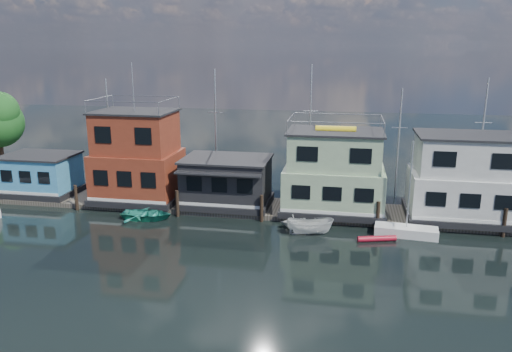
% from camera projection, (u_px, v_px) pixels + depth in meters
% --- Properties ---
extents(ground, '(160.00, 160.00, 0.00)m').
position_uv_depth(ground, '(190.00, 267.00, 31.58)').
color(ground, black).
rests_on(ground, ground).
extents(dock, '(48.00, 5.00, 0.40)m').
position_uv_depth(dock, '(233.00, 206.00, 42.94)').
color(dock, '#595147').
rests_on(dock, ground).
extents(houseboat_blue, '(6.40, 4.90, 3.66)m').
position_uv_depth(houseboat_blue, '(41.00, 174.00, 45.61)').
color(houseboat_blue, black).
rests_on(houseboat_blue, dock).
extents(houseboat_red, '(7.40, 5.90, 11.86)m').
position_uv_depth(houseboat_red, '(137.00, 158.00, 43.45)').
color(houseboat_red, black).
rests_on(houseboat_red, dock).
extents(houseboat_dark, '(7.40, 6.10, 4.06)m').
position_uv_depth(houseboat_dark, '(227.00, 181.00, 42.45)').
color(houseboat_dark, black).
rests_on(houseboat_dark, dock).
extents(houseboat_green, '(8.40, 5.90, 7.03)m').
position_uv_depth(houseboat_green, '(334.00, 173.00, 40.59)').
color(houseboat_green, black).
rests_on(houseboat_green, dock).
extents(houseboat_white, '(8.40, 5.90, 6.66)m').
position_uv_depth(houseboat_white, '(464.00, 179.00, 38.83)').
color(houseboat_white, black).
rests_on(houseboat_white, dock).
extents(pilings, '(42.28, 0.28, 2.20)m').
position_uv_depth(pilings, '(221.00, 206.00, 40.11)').
color(pilings, '#2D2116').
rests_on(pilings, ground).
extents(background_masts, '(36.40, 0.16, 12.00)m').
position_uv_depth(background_masts, '(296.00, 135.00, 46.45)').
color(background_masts, silver).
rests_on(background_masts, ground).
extents(dinghy_white, '(2.48, 2.26, 1.11)m').
position_uv_depth(dinghy_white, '(294.00, 221.00, 38.20)').
color(dinghy_white, silver).
rests_on(dinghy_white, ground).
extents(red_kayak, '(2.82, 1.17, 0.41)m').
position_uv_depth(red_kayak, '(377.00, 239.00, 35.73)').
color(red_kayak, '#A91226').
rests_on(red_kayak, ground).
extents(dinghy_teal, '(4.22, 3.12, 0.84)m').
position_uv_depth(dinghy_teal, '(147.00, 214.00, 40.25)').
color(dinghy_teal, teal).
rests_on(dinghy_teal, ground).
extents(motorboat, '(3.57, 1.60, 1.34)m').
position_uv_depth(motorboat, '(310.00, 226.00, 36.84)').
color(motorboat, silver).
rests_on(motorboat, ground).
extents(day_sailer, '(4.63, 1.95, 7.11)m').
position_uv_depth(day_sailer, '(406.00, 230.00, 36.73)').
color(day_sailer, silver).
rests_on(day_sailer, ground).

